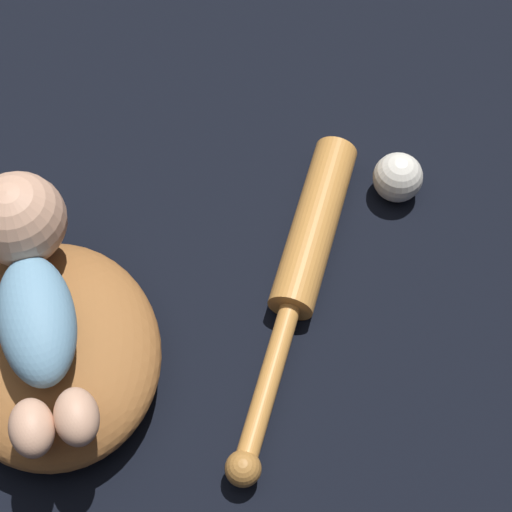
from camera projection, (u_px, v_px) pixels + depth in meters
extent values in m
plane|color=black|center=(18.00, 360.00, 1.14)|extent=(6.00, 6.00, 0.00)
ellipsoid|color=#935B2D|center=(53.00, 351.00, 1.09)|extent=(0.38, 0.35, 0.11)
ellipsoid|color=#6693B2|center=(37.00, 320.00, 1.01)|extent=(0.19, 0.14, 0.08)
sphere|color=tan|center=(19.00, 219.00, 1.05)|extent=(0.12, 0.12, 0.12)
ellipsoid|color=tan|center=(32.00, 428.00, 0.96)|extent=(0.08, 0.07, 0.05)
ellipsoid|color=tan|center=(77.00, 417.00, 0.96)|extent=(0.08, 0.07, 0.05)
cylinder|color=#C6843D|center=(315.00, 225.00, 1.21)|extent=(0.23, 0.25, 0.06)
cylinder|color=#C6843D|center=(268.00, 385.00, 1.09)|extent=(0.17, 0.19, 0.03)
sphere|color=#A97034|center=(243.00, 469.00, 1.04)|extent=(0.05, 0.05, 0.05)
sphere|color=silver|center=(398.00, 177.00, 1.25)|extent=(0.07, 0.07, 0.07)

